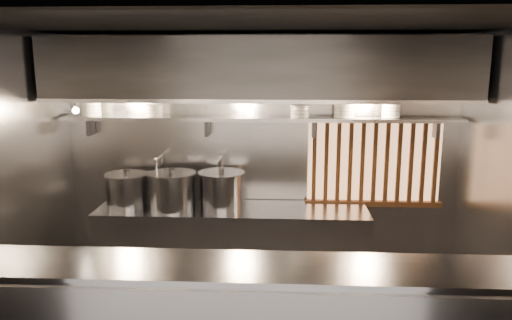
# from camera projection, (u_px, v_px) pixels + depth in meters

# --- Properties ---
(ceiling) EXTENTS (4.50, 4.50, 0.00)m
(ceiling) POSITION_uv_depth(u_px,v_px,m) (252.00, 25.00, 4.04)
(ceiling) COLOR black
(ceiling) RESTS_ON wall_back
(wall_back) EXTENTS (4.50, 0.00, 4.50)m
(wall_back) POSITION_uv_depth(u_px,v_px,m) (260.00, 158.00, 5.79)
(wall_back) COLOR gray
(wall_back) RESTS_ON floor
(wall_left) EXTENTS (0.00, 3.00, 3.00)m
(wall_left) POSITION_uv_depth(u_px,v_px,m) (1.00, 188.00, 4.44)
(wall_left) COLOR gray
(wall_left) RESTS_ON floor
(cooking_bench) EXTENTS (3.00, 0.70, 0.90)m
(cooking_bench) POSITION_uv_depth(u_px,v_px,m) (232.00, 246.00, 5.63)
(cooking_bench) COLOR #A0A0A6
(cooking_bench) RESTS_ON floor
(bowl_shelf) EXTENTS (4.40, 0.34, 0.04)m
(bowl_shelf) POSITION_uv_depth(u_px,v_px,m) (260.00, 119.00, 5.52)
(bowl_shelf) COLOR #A0A0A6
(bowl_shelf) RESTS_ON wall_back
(exhaust_hood) EXTENTS (4.40, 0.81, 0.65)m
(exhaust_hood) POSITION_uv_depth(u_px,v_px,m) (259.00, 69.00, 5.19)
(exhaust_hood) COLOR #2D2D30
(exhaust_hood) RESTS_ON ceiling
(wood_screen) EXTENTS (1.56, 0.09, 1.04)m
(wood_screen) POSITION_uv_depth(u_px,v_px,m) (374.00, 162.00, 5.68)
(wood_screen) COLOR #FFB172
(wood_screen) RESTS_ON wall_back
(faucet_left) EXTENTS (0.04, 0.30, 0.50)m
(faucet_left) POSITION_uv_depth(u_px,v_px,m) (160.00, 167.00, 5.74)
(faucet_left) COLOR silver
(faucet_left) RESTS_ON wall_back
(faucet_right) EXTENTS (0.04, 0.30, 0.50)m
(faucet_right) POSITION_uv_depth(u_px,v_px,m) (221.00, 168.00, 5.70)
(faucet_right) COLOR silver
(faucet_right) RESTS_ON wall_back
(heat_lamp) EXTENTS (0.25, 0.35, 0.20)m
(heat_lamp) POSITION_uv_depth(u_px,v_px,m) (73.00, 105.00, 5.12)
(heat_lamp) COLOR #A0A0A6
(heat_lamp) RESTS_ON exhaust_hood
(pendant_bulb) EXTENTS (0.09, 0.09, 0.19)m
(pendant_bulb) POSITION_uv_depth(u_px,v_px,m) (250.00, 112.00, 5.39)
(pendant_bulb) COLOR #2D2D30
(pendant_bulb) RESTS_ON exhaust_hood
(stock_pot_left) EXTENTS (0.64, 0.64, 0.41)m
(stock_pot_left) POSITION_uv_depth(u_px,v_px,m) (128.00, 190.00, 5.59)
(stock_pot_left) COLOR #A0A0A6
(stock_pot_left) RESTS_ON cooking_bench
(stock_pot_mid) EXTENTS (0.67, 0.67, 0.45)m
(stock_pot_mid) POSITION_uv_depth(u_px,v_px,m) (172.00, 191.00, 5.49)
(stock_pot_mid) COLOR #A0A0A6
(stock_pot_mid) RESTS_ON cooking_bench
(stock_pot_right) EXTENTS (0.65, 0.65, 0.44)m
(stock_pot_right) POSITION_uv_depth(u_px,v_px,m) (222.00, 189.00, 5.55)
(stock_pot_right) COLOR #A0A0A6
(stock_pot_right) RESTS_ON cooking_bench
(bowl_stack_0) EXTENTS (0.24, 0.24, 0.17)m
(bowl_stack_0) POSITION_uv_depth(u_px,v_px,m) (91.00, 108.00, 5.60)
(bowl_stack_0) COLOR silver
(bowl_stack_0) RESTS_ON bowl_shelf
(bowl_stack_1) EXTENTS (0.21, 0.21, 0.13)m
(bowl_stack_1) POSITION_uv_depth(u_px,v_px,m) (154.00, 110.00, 5.56)
(bowl_stack_1) COLOR silver
(bowl_stack_1) RESTS_ON bowl_shelf
(bowl_stack_2) EXTENTS (0.22, 0.22, 0.13)m
(bowl_stack_2) POSITION_uv_depth(u_px,v_px,m) (300.00, 111.00, 5.48)
(bowl_stack_2) COLOR silver
(bowl_stack_2) RESTS_ON bowl_shelf
(bowl_stack_3) EXTENTS (0.24, 0.24, 0.17)m
(bowl_stack_3) POSITION_uv_depth(u_px,v_px,m) (344.00, 110.00, 5.45)
(bowl_stack_3) COLOR silver
(bowl_stack_3) RESTS_ON bowl_shelf
(bowl_stack_4) EXTENTS (0.22, 0.22, 0.17)m
(bowl_stack_4) POSITION_uv_depth(u_px,v_px,m) (391.00, 110.00, 5.42)
(bowl_stack_4) COLOR silver
(bowl_stack_4) RESTS_ON bowl_shelf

